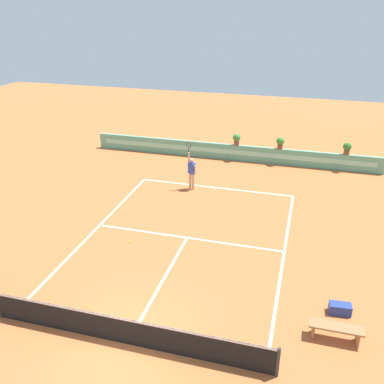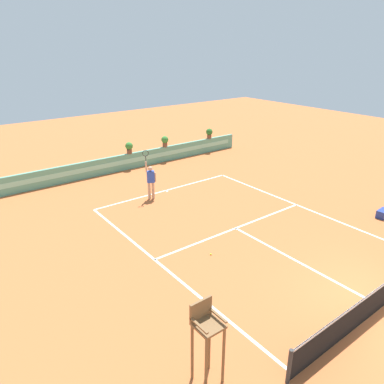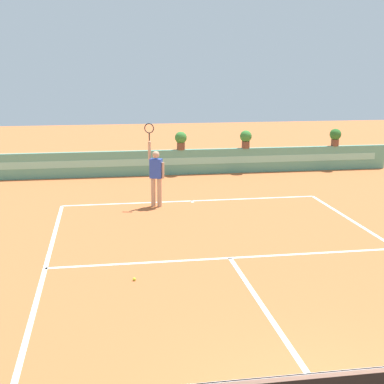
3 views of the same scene
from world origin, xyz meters
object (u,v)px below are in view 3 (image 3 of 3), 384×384
tennis_player (156,173)px  potted_plant_centre (181,139)px  potted_plant_far_right (335,136)px  tennis_ball_near_baseline (134,279)px  potted_plant_right (246,138)px

tennis_player → potted_plant_centre: (1.49, 5.00, 0.36)m
tennis_player → potted_plant_far_right: size_ratio=3.57×
tennis_ball_near_baseline → potted_plant_far_right: (9.02, 11.00, 1.38)m
tennis_ball_near_baseline → potted_plant_centre: potted_plant_centre is taller
tennis_ball_near_baseline → potted_plant_right: size_ratio=0.09×
tennis_player → potted_plant_right: tennis_player is taller
tennis_ball_near_baseline → potted_plant_far_right: potted_plant_far_right is taller
potted_plant_right → tennis_player: bearing=-129.7°
potted_plant_centre → potted_plant_right: bearing=0.0°
tennis_player → potted_plant_far_right: bearing=32.1°
potted_plant_centre → potted_plant_far_right: bearing=0.0°
potted_plant_far_right → potted_plant_centre: size_ratio=1.00×
tennis_player → potted_plant_right: bearing=50.3°
tennis_player → potted_plant_far_right: 9.42m
potted_plant_centre → tennis_ball_near_baseline: bearing=-103.0°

